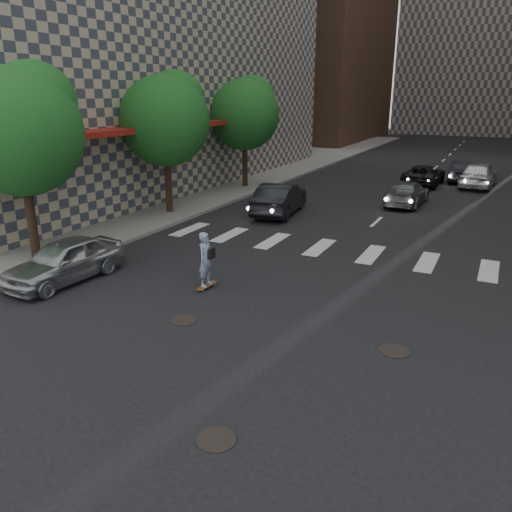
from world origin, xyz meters
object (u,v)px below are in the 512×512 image
Objects in this scene: tree_a at (23,126)px; traffic_car_e at (463,171)px; tree_c at (246,111)px; silver_sedan at (65,260)px; traffic_car_b at (407,193)px; traffic_car_c at (424,175)px; tree_b at (167,117)px; traffic_car_d at (479,174)px; traffic_car_a at (280,199)px; skateboarder at (206,259)px.

tree_a is 27.57m from traffic_car_e.
silver_sedan is at bearing -81.85° from tree_c.
traffic_car_b is 6.74m from traffic_car_c.
tree_c is 17.76m from silver_sedan.
tree_b is 1.39× the size of traffic_car_d.
traffic_car_b is (9.95, 15.29, -4.01)m from tree_a.
tree_c is 12.19m from traffic_car_c.
traffic_car_c is 3.30m from traffic_car_e.
tree_a is at bearing 68.02° from traffic_car_c.
traffic_car_b is at bearing 36.22° from tree_b.
traffic_car_a is at bearing -49.82° from tree_c.
tree_a is 24.44m from traffic_car_c.
traffic_car_c is 0.98× the size of traffic_car_d.
tree_b and tree_c have the same top height.
traffic_car_c is (7.35, 23.16, -0.04)m from silver_sedan.
traffic_car_d is at bearing -131.31° from traffic_car_a.
skateboarder is at bearing 93.62° from traffic_car_a.
tree_c reaches higher than silver_sedan.
traffic_car_e reaches higher than traffic_car_b.
traffic_car_d reaches higher than traffic_car_e.
tree_a is at bearing 158.91° from silver_sedan.
skateboarder is 0.37× the size of traffic_car_d.
tree_b is at bearing 52.86° from traffic_car_d.
tree_c reaches higher than skateboarder.
traffic_car_a reaches higher than traffic_car_b.
tree_b reaches higher than traffic_car_c.
traffic_car_c is at bearing -87.09° from traffic_car_b.
tree_a reaches higher than traffic_car_e.
skateboarder reaches higher than traffic_car_d.
tree_a is at bearing -175.41° from skateboarder.
tree_c is 15.16m from traffic_car_d.
tree_a is 1.65× the size of silver_sedan.
traffic_car_b is at bearing 93.27° from traffic_car_c.
silver_sedan is at bearing -159.62° from skateboarder.
traffic_car_b is at bearing 79.27° from traffic_car_e.
silver_sedan reaches higher than traffic_car_b.
silver_sedan is at bearing -74.96° from tree_b.
tree_b is at bearing 90.00° from tree_a.
skateboarder is at bearing 79.59° from traffic_car_e.
traffic_car_c is (5.04, 11.68, -0.12)m from traffic_car_a.
silver_sedan is (-4.34, -1.43, -0.24)m from skateboarder.
skateboarder is 10.25m from traffic_car_a.
skateboarder reaches higher than traffic_car_e.
traffic_car_d is at bearing 69.92° from silver_sedan.
traffic_car_a is 14.90m from traffic_car_d.
tree_a reaches higher than silver_sedan.
tree_b is 10.26m from silver_sedan.
skateboarder is 23.31m from traffic_car_d.
tree_a and tree_c have the same top height.
tree_a reaches higher than traffic_car_c.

